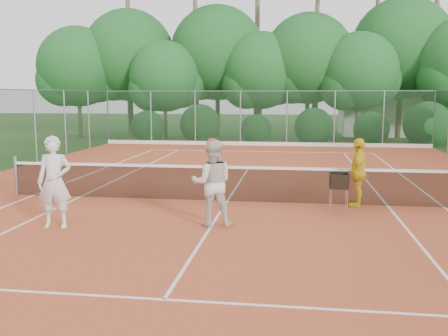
{
  "coord_description": "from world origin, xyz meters",
  "views": [
    {
      "loc": [
        1.74,
        -12.75,
        2.82
      ],
      "look_at": [
        0.09,
        -1.2,
        1.1
      ],
      "focal_mm": 40.0,
      "sensor_mm": 36.0,
      "label": 1
    }
  ],
  "objects_px": {
    "player_yellow": "(358,172)",
    "ball_hopper": "(339,182)",
    "player_center_grp": "(212,183)",
    "player_white": "(54,182)"
  },
  "relations": [
    {
      "from": "player_center_grp",
      "to": "ball_hopper",
      "type": "height_order",
      "value": "player_center_grp"
    },
    {
      "from": "player_yellow",
      "to": "ball_hopper",
      "type": "xyz_separation_m",
      "value": [
        -0.53,
        -0.8,
        -0.11
      ]
    },
    {
      "from": "player_yellow",
      "to": "player_center_grp",
      "type": "bearing_deg",
      "value": -43.08
    },
    {
      "from": "player_center_grp",
      "to": "player_white",
      "type": "bearing_deg",
      "value": -169.31
    },
    {
      "from": "player_center_grp",
      "to": "player_yellow",
      "type": "bearing_deg",
      "value": 34.87
    },
    {
      "from": "player_white",
      "to": "player_center_grp",
      "type": "height_order",
      "value": "player_white"
    },
    {
      "from": "player_white",
      "to": "ball_hopper",
      "type": "xyz_separation_m",
      "value": [
        6.06,
        2.13,
        -0.21
      ]
    },
    {
      "from": "player_center_grp",
      "to": "ball_hopper",
      "type": "relative_size",
      "value": 1.96
    },
    {
      "from": "player_white",
      "to": "player_center_grp",
      "type": "xyz_separation_m",
      "value": [
        3.27,
        0.62,
        -0.04
      ]
    },
    {
      "from": "player_yellow",
      "to": "player_white",
      "type": "bearing_deg",
      "value": -53.97
    }
  ]
}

